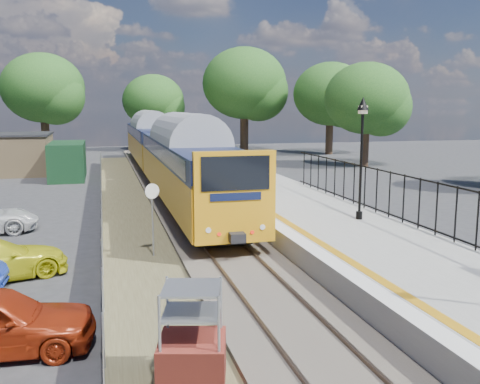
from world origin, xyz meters
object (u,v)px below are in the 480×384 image
object	(u,v)px
train	(163,148)
victorian_lamp_north	(362,129)
speed_sign	(153,208)
brick_plinth	(192,339)

from	to	relation	value
train	victorian_lamp_north	bearing A→B (deg)	-74.15
train	speed_sign	xyz separation A→B (m)	(-2.50, -18.87, -0.61)
victorian_lamp_north	speed_sign	xyz separation A→B (m)	(-7.80, -0.20, -2.57)
victorian_lamp_north	train	xyz separation A→B (m)	(-5.30, 18.67, -1.96)
brick_plinth	train	bearing A→B (deg)	84.59
victorian_lamp_north	train	bearing A→B (deg)	105.85
speed_sign	victorian_lamp_north	bearing A→B (deg)	-18.46
speed_sign	train	bearing A→B (deg)	62.54
victorian_lamp_north	train	distance (m)	19.51
victorian_lamp_north	speed_sign	world-z (taller)	victorian_lamp_north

